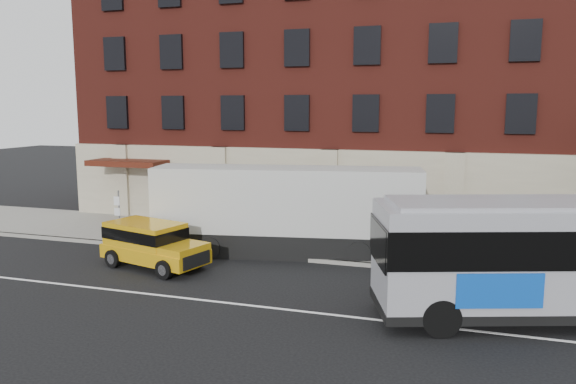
% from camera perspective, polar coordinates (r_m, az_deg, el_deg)
% --- Properties ---
extents(ground, '(120.00, 120.00, 0.00)m').
position_cam_1_polar(ground, '(17.82, -4.80, -11.94)').
color(ground, black).
rests_on(ground, ground).
extents(sidewalk, '(60.00, 6.00, 0.15)m').
position_cam_1_polar(sidewalk, '(25.98, 2.75, -5.11)').
color(sidewalk, '#99978B').
rests_on(sidewalk, ground).
extents(kerb, '(60.00, 0.25, 0.15)m').
position_cam_1_polar(kerb, '(23.18, 0.85, -6.81)').
color(kerb, '#99978B').
rests_on(kerb, ground).
extents(lane_line, '(60.00, 0.12, 0.01)m').
position_cam_1_polar(lane_line, '(18.25, -4.20, -11.41)').
color(lane_line, white).
rests_on(lane_line, ground).
extents(building, '(30.00, 12.10, 15.00)m').
position_cam_1_polar(building, '(32.98, 6.41, 10.92)').
color(building, '#5C1D15').
rests_on(building, sidewalk).
extents(sign_pole, '(0.30, 0.20, 2.50)m').
position_cam_1_polar(sign_pole, '(26.64, -16.86, -2.11)').
color(sign_pole, slate).
rests_on(sign_pole, ground).
extents(yellow_suv, '(4.72, 2.88, 1.76)m').
position_cam_1_polar(yellow_suv, '(22.72, -13.82, -4.96)').
color(yellow_suv, gold).
rests_on(yellow_suv, ground).
extents(shipping_container, '(11.45, 4.20, 3.74)m').
position_cam_1_polar(shipping_container, '(23.72, -0.16, -2.05)').
color(shipping_container, black).
rests_on(shipping_container, ground).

